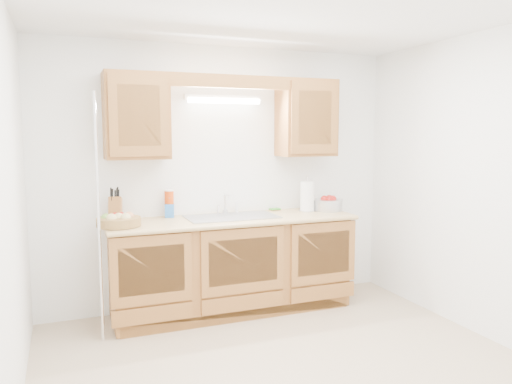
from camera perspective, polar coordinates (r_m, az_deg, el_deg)
name	(u,v)px	position (r m, az deg, el deg)	size (l,w,h in m)	color
room	(286,195)	(3.49, 3.49, -0.30)	(3.52, 3.50, 2.50)	tan
base_cabinets	(232,265)	(4.74, -2.74, -8.39)	(2.20, 0.60, 0.86)	#9B5F2D
countertop	(232,220)	(4.63, -2.71, -3.17)	(2.30, 0.63, 0.04)	tan
upper_cabinet_left	(136,116)	(4.52, -13.53, 8.43)	(0.55, 0.33, 0.75)	#9B5F2D
upper_cabinet_right	(306,118)	(5.03, 5.76, 8.39)	(0.55, 0.33, 0.75)	#9B5F2D
valance	(231,81)	(4.59, -2.82, 12.51)	(2.20, 0.05, 0.12)	#9B5F2D
fluorescent_fixture	(224,99)	(4.80, -3.69, 10.55)	(0.76, 0.08, 0.08)	white
sink	(232,225)	(4.66, -2.79, -3.76)	(0.84, 0.46, 0.36)	#9E9EA3
wire_shelf_pole	(99,219)	(4.14, -17.53, -2.99)	(0.03, 0.03, 2.00)	silver
outlet_plate	(309,184)	(5.25, 6.06, 0.94)	(0.08, 0.01, 0.12)	white
fruit_basket	(119,220)	(4.34, -15.43, -3.15)	(0.44, 0.44, 0.11)	#A07540
knife_block	(115,209)	(4.57, -15.77, -1.88)	(0.14, 0.20, 0.31)	#9B5F2D
orange_canister	(169,203)	(4.69, -9.89, -1.30)	(0.09, 0.09, 0.26)	#CD3E0B
soap_bottle	(169,207)	(4.69, -9.87, -1.73)	(0.08, 0.09, 0.19)	blue
sponge	(275,209)	(5.06, 2.17, -2.01)	(0.11, 0.08, 0.02)	#CC333F
paper_towel	(307,197)	(5.00, 5.88, -0.53)	(0.17, 0.17, 0.35)	silver
apple_bowl	(328,204)	(5.08, 8.19, -1.36)	(0.34, 0.34, 0.16)	silver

